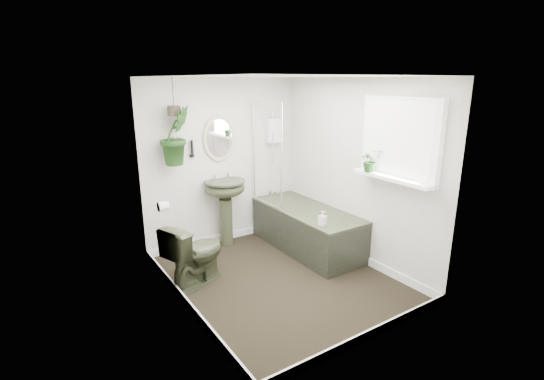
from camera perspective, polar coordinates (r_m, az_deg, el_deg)
floor at (r=4.79m, az=1.01°, el=-12.73°), size 2.30×2.80×0.02m
ceiling at (r=4.21m, az=1.17°, el=16.27°), size 2.30×2.80×0.02m
wall_back at (r=5.55m, az=-7.17°, el=3.94°), size 2.30×0.02×2.30m
wall_front at (r=3.34m, az=14.88°, el=-4.40°), size 2.30×0.02×2.30m
wall_left at (r=3.85m, az=-13.35°, el=-1.63°), size 0.02×2.80×2.30m
wall_right at (r=5.08m, az=11.97°, el=2.64°), size 0.02×2.80×2.30m
skirting at (r=4.76m, az=1.01°, el=-12.09°), size 2.30×2.80×0.10m
bathtub at (r=5.46m, az=5.04°, el=-5.61°), size 0.72×1.72×0.58m
bath_screen at (r=5.39m, az=-0.72°, el=5.12°), size 0.04×0.72×1.40m
shower_box at (r=5.81m, az=0.17°, el=8.60°), size 0.20×0.10×0.35m
oval_mirror at (r=5.43m, az=-7.64°, el=7.42°), size 0.46×0.03×0.62m
wall_sconce at (r=5.27m, az=-11.49°, el=5.91°), size 0.04×0.04×0.22m
toilet_roll_holder at (r=4.57m, az=-15.50°, el=-2.29°), size 0.11×0.11×0.11m
window_recess at (r=4.48m, az=18.04°, el=7.01°), size 0.08×1.00×0.90m
window_sill at (r=4.51m, az=17.03°, el=1.68°), size 0.18×1.00×0.04m
window_blinds at (r=4.45m, az=17.67°, el=6.98°), size 0.01×0.86×0.76m
toilet at (r=4.61m, az=-11.02°, el=-8.92°), size 0.83×0.65×0.74m
pedestal_sink at (r=5.55m, az=-6.68°, el=-3.27°), size 0.58×0.50×0.95m
sill_plant at (r=4.64m, az=14.05°, el=4.19°), size 0.29×0.27×0.26m
hanging_plant at (r=5.06m, az=-13.77°, el=7.63°), size 0.46×0.40×0.73m
soap_bottle at (r=4.77m, az=7.31°, el=-4.06°), size 0.10×0.10×0.18m
hanging_pot at (r=5.02m, az=-14.00°, el=11.06°), size 0.16×0.16×0.12m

